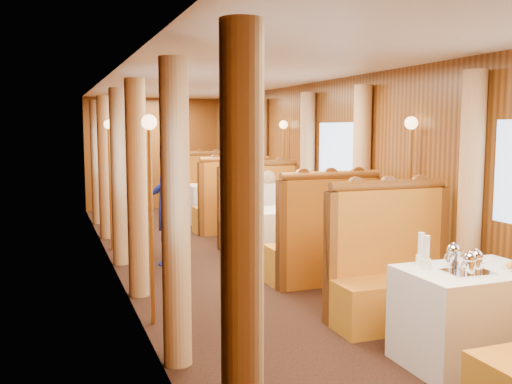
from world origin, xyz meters
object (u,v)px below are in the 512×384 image
rose_vase_far (214,175)px  banquette_far_fwd (232,208)px  banquette_far_aft (203,196)px  teapot_right (476,264)px  banquette_mid_aft (262,221)px  table_mid (289,236)px  steward (168,200)px  passenger (269,203)px  banquette_near_aft (395,278)px  table_far (216,204)px  table_near (470,317)px  teapot_left (469,267)px  rose_vase_mid (287,196)px  tea_tray (468,272)px  teapot_back (453,259)px  banquette_mid_fwd (324,248)px

rose_vase_far → banquette_far_fwd: bearing=-88.1°
banquette_far_aft → teapot_right: (-0.06, -8.11, 0.39)m
banquette_mid_aft → teapot_right: (-0.06, -4.61, 0.39)m
banquette_mid_aft → table_mid: bearing=-90.0°
steward → passenger: steward is taller
banquette_near_aft → table_far: bearing=90.0°
table_near → banquette_far_aft: bearing=90.0°
banquette_far_aft → steward: size_ratio=0.77×
banquette_far_aft → rose_vase_far: (-0.03, -1.01, 0.50)m
teapot_left → rose_vase_mid: rose_vase_mid is taller
steward → tea_tray: bearing=38.7°
banquette_near_aft → rose_vase_far: bearing=90.3°
table_near → banquette_near_aft: bearing=90.0°
tea_tray → table_far: bearing=89.1°
table_near → table_mid: size_ratio=1.00×
table_near → banquette_far_aft: size_ratio=0.78×
table_mid → table_far: bearing=90.0°
teapot_left → table_far: bearing=80.4°
tea_tray → teapot_right: bearing=-12.8°
table_far → teapot_left: (-0.15, -7.13, 0.44)m
table_far → banquette_far_aft: banquette_far_aft is taller
banquette_far_aft → banquette_far_fwd: bearing=-90.0°
teapot_right → steward: 4.45m
table_far → teapot_right: (-0.06, -7.10, 0.44)m
table_far → passenger: 2.79m
tea_tray → teapot_right: (0.06, -0.01, 0.06)m
tea_tray → teapot_left: size_ratio=2.10×
banquette_mid_aft → rose_vase_mid: bearing=-91.7°
steward → banquette_mid_aft: bearing=125.4°
banquette_near_aft → table_near: bearing=-90.0°
banquette_far_aft → teapot_back: (-0.11, -7.92, 0.40)m
table_far → tea_tray: 7.10m
banquette_mid_fwd → banquette_far_fwd: same height
banquette_mid_fwd → teapot_right: (-0.06, -2.58, 0.39)m
banquette_mid_aft → rose_vase_mid: 1.11m
table_mid → rose_vase_far: size_ratio=2.92×
banquette_mid_aft → rose_vase_far: bearing=90.8°
teapot_right → passenger: bearing=109.5°
rose_vase_mid → banquette_far_aft: bearing=89.6°
passenger → banquette_mid_aft: bearing=90.0°
teapot_left → teapot_right: 0.10m
table_near → teapot_right: bearing=-119.3°
steward → passenger: size_ratio=2.29×
table_mid → tea_tray: tea_tray is taller
teapot_back → rose_vase_far: rose_vase_far is taller
table_far → rose_vase_far: (-0.03, 0.01, 0.55)m
banquette_near_aft → passenger: bearing=90.0°
banquette_mid_fwd → rose_vase_far: 4.55m
table_mid → rose_vase_mid: size_ratio=2.92×
banquette_near_aft → teapot_left: size_ratio=8.26×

